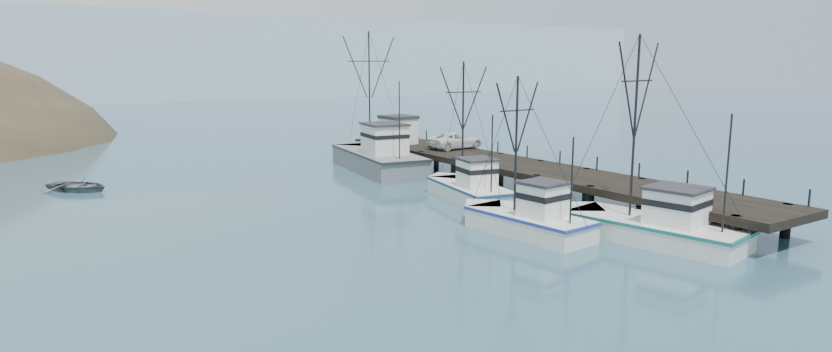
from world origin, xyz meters
The scene contains 10 objects.
ground centered at (0.00, 0.00, 0.00)m, with size 400.00×400.00×0.00m, color #2C4F62.
pier centered at (14.00, 16.00, 1.69)m, with size 6.00×44.00×2.00m.
distant_ridge centered at (10.00, 170.00, 0.00)m, with size 360.00×40.00×26.00m, color #9EB2C6.
trawler_near centered at (9.54, 0.11, 0.82)m, with size 5.61×11.89×11.89m.
trawler_mid centered at (4.75, 5.02, 0.82)m, with size 3.88×9.42×9.56m.
trawler_far centered at (7.71, 14.32, 0.82)m, with size 4.79×10.07×10.41m.
work_vessel centered at (8.79, 29.73, 1.23)m, with size 6.68×15.92×13.21m.
pier_shed centered at (12.79, 32.21, 3.42)m, with size 3.00×3.20×2.80m.
pickup_truck centered at (15.27, 25.93, 2.77)m, with size 2.56×5.55×1.54m, color silver.
motorboat centered at (-15.82, 34.02, 0.00)m, with size 3.70×5.18×1.07m, color #4F5558.
Camera 1 is at (-21.07, -22.59, 9.96)m, focal length 28.00 mm.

